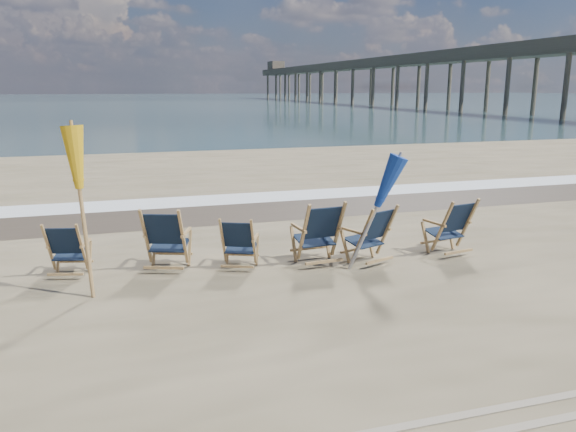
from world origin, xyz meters
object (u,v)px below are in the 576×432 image
at_px(umbrella_yellow, 79,167).
at_px(umbrella_blue, 373,182).
at_px(beach_chair_1, 183,240).
at_px(beach_chair_5, 468,225).
at_px(fishing_pier, 389,75).
at_px(beach_chair_4, 387,232).
at_px(beach_chair_2, 253,244).
at_px(beach_chair_3, 338,232).
at_px(beach_chair_0, 82,250).

bearing_deg(umbrella_yellow, umbrella_blue, -1.08).
height_order(beach_chair_1, umbrella_blue, umbrella_blue).
bearing_deg(umbrella_yellow, beach_chair_5, 2.27).
height_order(beach_chair_1, fishing_pier, fishing_pier).
bearing_deg(umbrella_blue, beach_chair_4, 35.65).
height_order(beach_chair_2, umbrella_yellow, umbrella_yellow).
xyz_separation_m(beach_chair_3, beach_chair_5, (2.40, -0.10, -0.04)).
bearing_deg(fishing_pier, beach_chair_1, -119.02).
bearing_deg(beach_chair_2, fishing_pier, -94.95).
height_order(beach_chair_0, fishing_pier, fishing_pier).
height_order(beach_chair_0, umbrella_yellow, umbrella_yellow).
bearing_deg(beach_chair_2, umbrella_yellow, 33.06).
bearing_deg(umbrella_blue, beach_chair_0, 167.95).
height_order(beach_chair_0, umbrella_blue, umbrella_blue).
xyz_separation_m(beach_chair_0, beach_chair_3, (4.03, -0.51, 0.11)).
relative_size(beach_chair_4, beach_chair_5, 0.99).
xyz_separation_m(beach_chair_4, beach_chair_5, (1.56, 0.00, 0.01)).
bearing_deg(umbrella_blue, beach_chair_3, 131.10).
bearing_deg(beach_chair_3, beach_chair_4, 168.52).
height_order(beach_chair_4, umbrella_yellow, umbrella_yellow).
bearing_deg(beach_chair_1, umbrella_yellow, 45.29).
relative_size(beach_chair_0, beach_chair_1, 0.84).
bearing_deg(beach_chair_0, beach_chair_1, -173.11).
distance_m(beach_chair_0, fishing_pier, 82.35).
height_order(beach_chair_4, beach_chair_5, beach_chair_5).
xyz_separation_m(beach_chair_0, beach_chair_2, (2.60, -0.43, -0.01)).
xyz_separation_m(beach_chair_0, umbrella_yellow, (0.11, -0.86, 1.39)).
distance_m(umbrella_blue, fishing_pier, 81.03).
bearing_deg(beach_chair_4, beach_chair_5, 159.87).
bearing_deg(beach_chair_0, umbrella_yellow, 111.26).
distance_m(beach_chair_5, umbrella_yellow, 6.46).
height_order(beach_chair_1, beach_chair_2, beach_chair_1).
bearing_deg(beach_chair_3, beach_chair_2, -7.10).
xyz_separation_m(beach_chair_2, beach_chair_3, (1.43, -0.07, 0.11)).
relative_size(beach_chair_2, beach_chair_4, 0.87).
distance_m(beach_chair_3, beach_chair_4, 0.84).
distance_m(beach_chair_0, beach_chair_5, 6.45).
xyz_separation_m(beach_chair_3, umbrella_yellow, (-3.92, -0.35, 1.28)).
bearing_deg(fishing_pier, beach_chair_5, -115.79).
relative_size(beach_chair_0, fishing_pier, 0.01).
relative_size(beach_chair_4, umbrella_blue, 0.52).
bearing_deg(umbrella_yellow, beach_chair_0, 97.23).
height_order(beach_chair_2, fishing_pier, fishing_pier).
xyz_separation_m(beach_chair_1, beach_chair_4, (3.34, -0.42, -0.02)).
height_order(beach_chair_2, umbrella_blue, umbrella_blue).
distance_m(beach_chair_0, umbrella_yellow, 1.64).
distance_m(beach_chair_2, beach_chair_4, 2.27).
height_order(beach_chair_1, beach_chair_4, beach_chair_1).
xyz_separation_m(beach_chair_0, beach_chair_1, (1.52, -0.19, 0.08)).
bearing_deg(beach_chair_2, beach_chair_3, -159.65).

